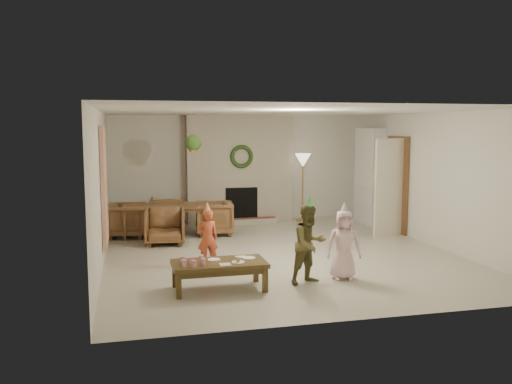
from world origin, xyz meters
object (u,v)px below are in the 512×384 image
object	(u,v)px
dining_chair_left	(127,220)
dining_chair_far	(168,213)
dining_table	(166,221)
child_plaid	(309,244)
dining_chair_right	(214,218)
dining_chair_near	(165,226)
coffee_table_top	(219,264)
child_red	(208,238)
child_pink	(344,245)

from	to	relation	value
dining_chair_left	dining_chair_far	bearing A→B (deg)	-45.00
dining_table	child_plaid	world-z (taller)	child_plaid
dining_table	dining_chair_left	distance (m)	0.78
dining_chair_right	child_plaid	size ratio (longest dim) A/B	0.66
dining_table	dining_chair_far	distance (m)	0.78
dining_chair_near	dining_chair_left	distance (m)	1.11
dining_chair_near	coffee_table_top	xyz separation A→B (m)	(0.52, -3.13, 0.02)
dining_table	coffee_table_top	size ratio (longest dim) A/B	1.39
dining_table	dining_chair_left	world-z (taller)	dining_chair_left
dining_chair_far	dining_chair_right	size ratio (longest dim) A/B	1.00
coffee_table_top	dining_chair_far	bearing A→B (deg)	93.78
dining_chair_far	child_red	xyz separation A→B (m)	(0.38, -3.41, 0.12)
dining_chair_near	child_pink	bearing A→B (deg)	-45.92
dining_chair_far	child_pink	world-z (taller)	child_pink
child_plaid	child_pink	size ratio (longest dim) A/B	1.12
dining_chair_left	child_plaid	bearing A→B (deg)	-141.62
child_red	child_plaid	bearing A→B (deg)	132.35
dining_chair_far	child_pink	xyz separation A→B (m)	(2.22, -4.59, 0.17)
dining_chair_near	dining_chair_right	distance (m)	1.25
dining_chair_near	child_pink	distance (m)	3.86
child_red	child_pink	bearing A→B (deg)	144.11
coffee_table_top	child_pink	bearing A→B (deg)	2.38
dining_chair_far	child_pink	bearing A→B (deg)	121.74
coffee_table_top	child_plaid	size ratio (longest dim) A/B	1.12
coffee_table_top	child_red	bearing A→B (deg)	88.11
dining_chair_far	dining_chair_right	bearing A→B (deg)	141.34
coffee_table_top	child_plaid	world-z (taller)	child_plaid
child_plaid	dining_chair_near	bearing A→B (deg)	100.98
dining_chair_near	child_plaid	xyz separation A→B (m)	(1.83, -3.11, 0.23)
dining_chair_left	child_plaid	world-z (taller)	child_plaid
dining_table	dining_chair_right	bearing A→B (deg)	-0.00
dining_chair_left	child_plaid	size ratio (longest dim) A/B	0.66
dining_table	child_plaid	bearing A→B (deg)	-59.91
dining_chair_left	child_pink	world-z (taller)	child_pink
dining_chair_left	dining_table	bearing A→B (deg)	-90.00
child_pink	child_plaid	bearing A→B (deg)	-159.36
dining_chair_far	dining_chair_left	bearing A→B (deg)	45.00
child_red	dining_chair_left	bearing A→B (deg)	-68.53
dining_chair_left	child_pink	distance (m)	4.97
dining_chair_near	child_red	size ratio (longest dim) A/B	0.82
child_red	child_pink	distance (m)	2.19
dining_table	child_red	size ratio (longest dim) A/B	1.92
dining_chair_right	child_red	world-z (taller)	child_red
dining_chair_far	dining_chair_left	xyz separation A→B (m)	(-0.86, -0.70, 0.00)
dining_chair_near	dining_chair_far	world-z (taller)	same
dining_chair_right	child_plaid	world-z (taller)	child_plaid
dining_chair_near	child_plaid	size ratio (longest dim) A/B	0.66
dining_chair_far	dining_chair_right	distance (m)	1.25
dining_chair_right	child_pink	bearing A→B (deg)	25.61
child_plaid	child_pink	distance (m)	0.57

